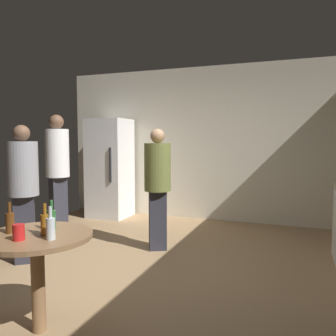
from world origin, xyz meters
TOP-DOWN VIEW (x-y plane):
  - ground_plane at (0.00, 0.00)m, footprint 5.20×5.20m
  - wall_back at (0.00, 2.63)m, footprint 5.32×0.06m
  - refrigerator at (-1.69, 2.20)m, footprint 0.70×0.68m
  - foreground_table at (-0.21, -1.37)m, footprint 0.80×0.80m
  - beer_bottle_amber at (-0.14, -1.36)m, footprint 0.06×0.06m
  - beer_bottle_brown at (-0.42, -1.41)m, footprint 0.06×0.06m
  - beer_bottle_green at (-0.19, -1.24)m, footprint 0.06×0.06m
  - beer_bottle_clear at (-0.03, -1.44)m, footprint 0.06×0.06m
  - plastic_cup_red at (-0.22, -1.53)m, footprint 0.08×0.08m
  - person_in_white_shirt at (-1.74, 0.79)m, footprint 0.46×0.46m
  - person_in_olive_shirt at (-0.12, 0.72)m, footprint 0.46×0.46m
  - person_in_gray_shirt at (-1.38, -0.27)m, footprint 0.48×0.48m

SIDE VIEW (x-z plane):
  - ground_plane at x=0.00m, z-range -0.10..0.00m
  - foreground_table at x=-0.21m, z-range 0.26..1.00m
  - plastic_cup_red at x=-0.22m, z-range 0.73..0.85m
  - beer_bottle_amber at x=-0.14m, z-range 0.70..0.93m
  - beer_bottle_brown at x=-0.42m, z-range 0.70..0.93m
  - beer_bottle_green at x=-0.19m, z-range 0.70..0.93m
  - beer_bottle_clear at x=-0.03m, z-range 0.70..0.93m
  - refrigerator at x=-1.69m, z-range 0.00..1.80m
  - person_in_olive_shirt at x=-0.12m, z-range 0.13..1.69m
  - person_in_gray_shirt at x=-1.38m, z-range 0.13..1.72m
  - person_in_white_shirt at x=-1.74m, z-range 0.16..1.94m
  - wall_back at x=0.00m, z-range 0.00..2.70m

